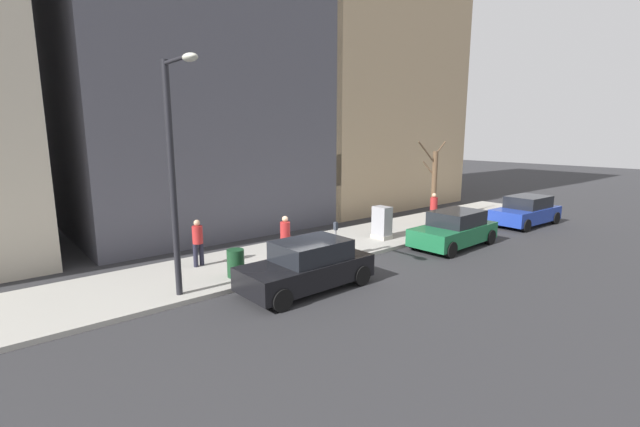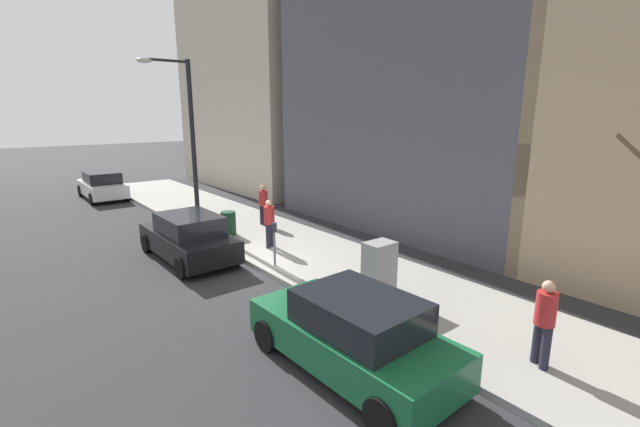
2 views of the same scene
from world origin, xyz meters
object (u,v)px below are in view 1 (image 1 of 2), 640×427
object	(u,v)px
parked_car_green	(454,229)
streetlamp	(175,161)
pedestrian_near_meter	(434,207)
office_block_center	(180,61)
utility_box	(382,223)
parked_car_black	(308,266)
parked_car_blue	(526,211)
bare_tree	(434,183)
trash_bin	(236,263)
parking_meter	(336,236)
office_tower_left	(344,31)
pedestrian_far_corner	(198,240)
pedestrian_midblock	(285,236)

from	to	relation	value
parked_car_green	streetlamp	distance (m)	11.83
pedestrian_near_meter	office_block_center	distance (m)	15.08
utility_box	pedestrian_near_meter	world-z (taller)	pedestrian_near_meter
utility_box	pedestrian_near_meter	distance (m)	3.97
streetlamp	office_block_center	size ratio (longest dim) A/B	0.39
parked_car_black	streetlamp	world-z (taller)	streetlamp
parked_car_black	streetlamp	xyz separation A→B (m)	(1.46, 3.37, 3.28)
parked_car_blue	streetlamp	size ratio (longest dim) A/B	0.66
bare_tree	office_block_center	distance (m)	14.86
streetlamp	bare_tree	distance (m)	15.37
trash_bin	pedestrian_near_meter	xyz separation A→B (m)	(0.53, -11.43, 0.49)
office_block_center	streetlamp	bearing A→B (deg)	156.15
parking_meter	office_tower_left	world-z (taller)	office_tower_left
utility_box	trash_bin	xyz separation A→B (m)	(-0.40, 7.46, -0.25)
utility_box	office_block_center	world-z (taller)	office_block_center
parking_meter	office_block_center	world-z (taller)	office_block_center
pedestrian_near_meter	pedestrian_far_corner	bearing A→B (deg)	-158.50
parked_car_black	pedestrian_midblock	size ratio (longest dim) A/B	2.55
streetlamp	office_block_center	bearing A→B (deg)	-23.85
pedestrian_far_corner	office_block_center	distance (m)	11.91
utility_box	office_block_center	xyz separation A→B (m)	(10.18, 4.55, 7.56)
office_tower_left	office_block_center	world-z (taller)	office_tower_left
utility_box	parked_car_blue	bearing A→B (deg)	-106.24
parked_car_blue	utility_box	size ratio (longest dim) A/B	2.98
parked_car_green	parking_meter	xyz separation A→B (m)	(1.65, 5.28, 0.24)
utility_box	pedestrian_far_corner	world-z (taller)	pedestrian_far_corner
parked_car_black	pedestrian_midblock	bearing A→B (deg)	-21.42
pedestrian_near_meter	pedestrian_midblock	size ratio (longest dim) A/B	1.00
parking_meter	pedestrian_far_corner	distance (m)	4.96
pedestrian_near_meter	parking_meter	bearing A→B (deg)	-144.87
parked_car_blue	parking_meter	bearing A→B (deg)	84.62
office_block_center	utility_box	bearing A→B (deg)	-155.93
parked_car_green	pedestrian_far_corner	size ratio (longest dim) A/B	2.56
parked_car_black	bare_tree	world-z (taller)	bare_tree
parking_meter	pedestrian_far_corner	xyz separation A→B (m)	(2.27, 4.41, 0.11)
parked_car_green	pedestrian_near_meter	bearing A→B (deg)	-41.64
trash_bin	pedestrian_midblock	bearing A→B (deg)	-79.61
utility_box	pedestrian_near_meter	xyz separation A→B (m)	(0.13, -3.96, 0.24)
parked_car_blue	utility_box	xyz separation A→B (m)	(2.46, 8.43, 0.11)
parked_car_blue	parked_car_green	size ratio (longest dim) A/B	1.00
parked_car_blue	parked_car_black	bearing A→B (deg)	92.37
parked_car_black	parked_car_blue	bearing A→B (deg)	-90.78
pedestrian_far_corner	pedestrian_near_meter	bearing A→B (deg)	165.16
office_tower_left	pedestrian_midblock	bearing A→B (deg)	129.70
parked_car_green	utility_box	size ratio (longest dim) A/B	2.97
parked_car_blue	office_tower_left	bearing A→B (deg)	8.66
pedestrian_near_meter	utility_box	bearing A→B (deg)	-150.49
parked_car_blue	pedestrian_midblock	distance (m)	13.85
parked_car_blue	streetlamp	distance (m)	18.29
parked_car_black	office_block_center	xyz separation A→B (m)	(12.66, -1.58, 7.67)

